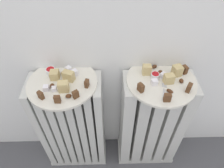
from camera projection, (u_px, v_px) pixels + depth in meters
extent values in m
cube|color=silver|center=(80.00, 152.00, 1.35)|extent=(0.35, 0.17, 0.03)
cube|color=silver|center=(45.00, 125.00, 1.11)|extent=(0.03, 0.17, 0.64)
cube|color=silver|center=(53.00, 124.00, 1.11)|extent=(0.03, 0.17, 0.64)
cube|color=silver|center=(61.00, 124.00, 1.11)|extent=(0.03, 0.17, 0.64)
cube|color=silver|center=(69.00, 124.00, 1.11)|extent=(0.03, 0.17, 0.64)
cube|color=silver|center=(77.00, 124.00, 1.11)|extent=(0.03, 0.17, 0.64)
cube|color=silver|center=(85.00, 124.00, 1.11)|extent=(0.03, 0.17, 0.64)
cube|color=silver|center=(92.00, 124.00, 1.11)|extent=(0.03, 0.17, 0.64)
cube|color=silver|center=(100.00, 123.00, 1.12)|extent=(0.03, 0.17, 0.64)
cube|color=silver|center=(144.00, 150.00, 1.36)|extent=(0.35, 0.17, 0.03)
cube|color=silver|center=(126.00, 123.00, 1.12)|extent=(0.05, 0.17, 0.64)
cube|color=silver|center=(138.00, 123.00, 1.12)|extent=(0.05, 0.17, 0.64)
cube|color=silver|center=(151.00, 122.00, 1.12)|extent=(0.05, 0.17, 0.64)
cube|color=silver|center=(163.00, 122.00, 1.12)|extent=(0.05, 0.17, 0.64)
cube|color=silver|center=(176.00, 122.00, 1.12)|extent=(0.05, 0.17, 0.64)
cylinder|color=silver|center=(62.00, 83.00, 0.88)|extent=(0.31, 0.31, 0.01)
cylinder|color=silver|center=(161.00, 81.00, 0.89)|extent=(0.31, 0.31, 0.01)
cube|color=#56351E|center=(41.00, 95.00, 0.80)|extent=(0.03, 0.03, 0.04)
cube|color=#56351E|center=(57.00, 99.00, 0.78)|extent=(0.02, 0.02, 0.04)
cube|color=#56351E|center=(76.00, 94.00, 0.80)|extent=(0.03, 0.03, 0.04)
cube|color=#56351E|center=(87.00, 83.00, 0.84)|extent=(0.02, 0.03, 0.04)
cube|color=tan|center=(55.00, 75.00, 0.88)|extent=(0.04, 0.04, 0.04)
cube|color=tan|center=(63.00, 87.00, 0.82)|extent=(0.04, 0.04, 0.05)
cube|color=tan|center=(69.00, 76.00, 0.87)|extent=(0.06, 0.04, 0.05)
cube|color=white|center=(69.00, 69.00, 0.92)|extent=(0.03, 0.03, 0.02)
cube|color=white|center=(74.00, 73.00, 0.90)|extent=(0.04, 0.04, 0.03)
cube|color=white|center=(54.00, 89.00, 0.83)|extent=(0.02, 0.02, 0.02)
cube|color=white|center=(46.00, 88.00, 0.83)|extent=(0.02, 0.02, 0.02)
ellipsoid|color=#4C2814|center=(52.00, 86.00, 0.85)|extent=(0.02, 0.02, 0.02)
ellipsoid|color=#4C2814|center=(63.00, 73.00, 0.90)|extent=(0.03, 0.02, 0.01)
ellipsoid|color=#4C2814|center=(68.00, 96.00, 0.81)|extent=(0.03, 0.02, 0.02)
cylinder|color=white|center=(51.00, 71.00, 0.91)|extent=(0.04, 0.04, 0.02)
cylinder|color=#B21419|center=(50.00, 70.00, 0.90)|extent=(0.04, 0.04, 0.01)
cube|color=#56351E|center=(141.00, 88.00, 0.82)|extent=(0.03, 0.03, 0.04)
cube|color=#56351E|center=(167.00, 98.00, 0.79)|extent=(0.03, 0.02, 0.04)
cube|color=#56351E|center=(189.00, 88.00, 0.82)|extent=(0.03, 0.03, 0.04)
cube|color=#56351E|center=(185.00, 70.00, 0.90)|extent=(0.03, 0.03, 0.04)
cube|color=tan|center=(147.00, 70.00, 0.89)|extent=(0.04, 0.03, 0.05)
cube|color=tan|center=(169.00, 79.00, 0.86)|extent=(0.05, 0.04, 0.04)
cube|color=tan|center=(177.00, 71.00, 0.89)|extent=(0.05, 0.05, 0.05)
cube|color=white|center=(163.00, 75.00, 0.89)|extent=(0.03, 0.03, 0.02)
cube|color=white|center=(154.00, 82.00, 0.86)|extent=(0.03, 0.03, 0.02)
ellipsoid|color=#4C2814|center=(170.00, 91.00, 0.83)|extent=(0.03, 0.03, 0.01)
ellipsoid|color=#4C2814|center=(160.00, 72.00, 0.91)|extent=(0.03, 0.03, 0.01)
ellipsoid|color=#4C2814|center=(181.00, 81.00, 0.87)|extent=(0.02, 0.03, 0.02)
ellipsoid|color=#4C2814|center=(154.00, 67.00, 0.94)|extent=(0.03, 0.03, 0.01)
cylinder|color=white|center=(155.00, 76.00, 0.89)|extent=(0.04, 0.04, 0.02)
cylinder|color=#B21419|center=(155.00, 75.00, 0.88)|extent=(0.03, 0.03, 0.01)
cube|color=#B7B7BC|center=(164.00, 95.00, 0.82)|extent=(0.02, 0.07, 0.00)
cube|color=#B7B7BC|center=(164.00, 85.00, 0.86)|extent=(0.02, 0.03, 0.00)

